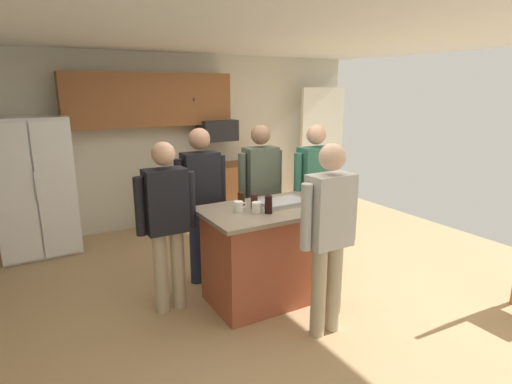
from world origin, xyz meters
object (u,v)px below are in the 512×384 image
at_px(person_host_foreground, 314,187).
at_px(person_guest_left, 261,187).
at_px(person_guest_right, 329,228).
at_px(kitchen_island, 271,253).
at_px(mug_blue_stoneware, 239,206).
at_px(serving_tray, 283,202).
at_px(refrigerator, 35,187).
at_px(glass_short_whisky, 269,205).
at_px(mug_ceramic_white, 257,208).
at_px(tumbler_amber, 241,199).
at_px(person_elder_center, 201,196).
at_px(glass_stout_tall, 254,202).
at_px(person_guest_by_door, 167,217).
at_px(microwave_over_range, 217,130).

height_order(person_host_foreground, person_guest_left, same).
bearing_deg(person_guest_right, kitchen_island, -0.00).
xyz_separation_m(mug_blue_stoneware, serving_tray, (0.50, 0.00, -0.03)).
xyz_separation_m(kitchen_island, serving_tray, (0.16, 0.03, 0.49)).
xyz_separation_m(refrigerator, glass_short_whisky, (1.83, -2.68, 0.17)).
height_order(mug_ceramic_white, tumbler_amber, tumbler_amber).
bearing_deg(person_guest_right, person_elder_center, 13.50).
relative_size(refrigerator, glass_stout_tall, 12.19).
bearing_deg(glass_short_whisky, mug_ceramic_white, 143.55).
relative_size(tumbler_amber, glass_stout_tall, 0.87).
height_order(person_guest_by_door, tumbler_amber, person_guest_by_door).
height_order(kitchen_island, person_guest_left, person_guest_left).
distance_m(kitchen_island, mug_blue_stoneware, 0.63).
xyz_separation_m(microwave_over_range, kitchen_island, (-0.65, -2.64, -0.96)).
bearing_deg(mug_blue_stoneware, glass_short_whisky, -40.47).
height_order(tumbler_amber, mug_blue_stoneware, tumbler_amber).
distance_m(refrigerator, person_elder_center, 2.38).
bearing_deg(person_elder_center, person_guest_right, -12.62).
bearing_deg(person_guest_right, person_host_foreground, -39.19).
distance_m(refrigerator, glass_stout_tall, 3.06).
xyz_separation_m(kitchen_island, mug_blue_stoneware, (-0.34, 0.03, 0.52)).
bearing_deg(mug_ceramic_white, refrigerator, 123.69).
relative_size(refrigerator, serving_tray, 3.99).
relative_size(kitchen_island, person_guest_by_door, 0.84).
height_order(person_guest_by_door, person_guest_left, person_guest_left).
relative_size(refrigerator, person_host_foreground, 1.04).
bearing_deg(glass_short_whisky, person_guest_right, -70.98).
xyz_separation_m(microwave_over_range, person_guest_by_door, (-1.61, -2.36, -0.51)).
distance_m(person_elder_center, glass_short_whisky, 0.91).
height_order(refrigerator, person_host_foreground, refrigerator).
bearing_deg(person_guest_right, microwave_over_range, -15.76).
bearing_deg(person_guest_by_door, glass_stout_tall, -0.37).
relative_size(person_guest_by_door, glass_short_whisky, 9.76).
xyz_separation_m(person_guest_by_door, tumbler_amber, (0.75, -0.06, 0.08)).
xyz_separation_m(person_host_foreground, person_guest_left, (-0.55, 0.30, -0.00)).
bearing_deg(tumbler_amber, glass_stout_tall, -76.17).
bearing_deg(microwave_over_range, person_host_foreground, -84.52).
relative_size(refrigerator, mug_blue_stoneware, 13.33).
height_order(refrigerator, person_guest_left, refrigerator).
height_order(microwave_over_range, glass_short_whisky, microwave_over_range).
relative_size(mug_ceramic_white, serving_tray, 0.31).
bearing_deg(serving_tray, person_guest_by_door, 167.29).
height_order(person_guest_left, tumbler_amber, person_guest_left).
distance_m(refrigerator, microwave_over_range, 2.66).
bearing_deg(serving_tray, glass_stout_tall, 178.22).
bearing_deg(kitchen_island, person_elder_center, 122.59).
xyz_separation_m(mug_ceramic_white, glass_stout_tall, (0.05, 0.13, 0.02)).
distance_m(person_guest_by_door, mug_blue_stoneware, 0.67).
xyz_separation_m(person_host_foreground, person_elder_center, (-1.30, 0.27, 0.00)).
relative_size(kitchen_island, mug_blue_stoneware, 10.39).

